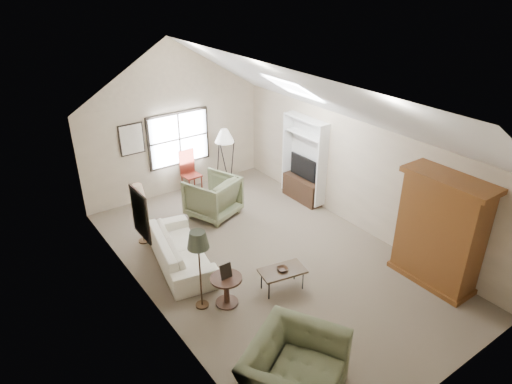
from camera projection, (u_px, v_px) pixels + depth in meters
room_shell at (269, 109)px, 8.06m from camera, size 5.01×8.01×4.00m
window at (179, 139)px, 11.78m from camera, size 1.72×0.08×1.42m
skylight at (293, 88)px, 9.39m from camera, size 0.80×1.20×0.52m
wall_art at (136, 174)px, 9.16m from camera, size 1.97×3.71×0.88m
armoire at (440, 231)px, 8.41m from camera, size 0.60×1.50×2.20m
tv_alcove at (304, 159)px, 11.37m from camera, size 0.32×1.30×2.10m
media_console at (302, 189)px, 11.74m from camera, size 0.34×1.18×0.60m
tv_panel at (303, 167)px, 11.46m from camera, size 0.05×0.90×0.55m
sofa at (180, 249)px, 9.24m from camera, size 1.32×2.41×0.67m
armchair_near at (294, 372)px, 6.32m from camera, size 1.81×1.74×0.91m
armchair_far at (213, 197)px, 10.94m from camera, size 1.38×1.39×0.99m
coffee_table at (282, 279)px, 8.55m from camera, size 0.92×0.63×0.43m
bowl at (283, 269)px, 8.44m from camera, size 0.24×0.24×0.05m
side_table at (227, 290)px, 8.16m from camera, size 0.67×0.67×0.57m
side_chair at (191, 172)px, 12.07m from camera, size 0.46×0.46×1.13m
tripod_lamp at (225, 159)px, 12.07m from camera, size 0.62×0.62×1.73m
dark_lamp at (200, 270)px, 7.86m from camera, size 0.45×0.45×1.59m
tan_lamp at (140, 213)px, 9.79m from camera, size 0.34×0.34×1.43m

